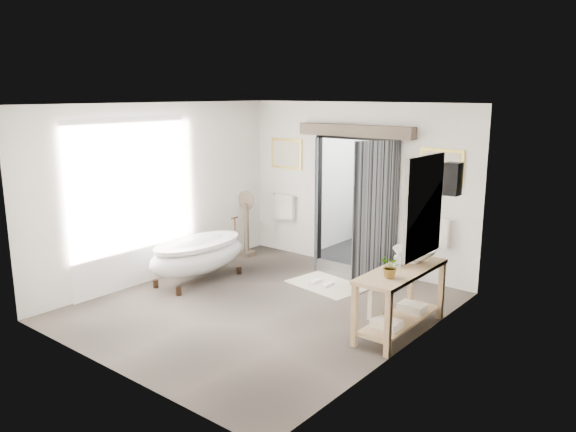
% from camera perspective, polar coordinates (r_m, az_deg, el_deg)
% --- Properties ---
extents(ground_plane, '(5.00, 5.00, 0.00)m').
position_cam_1_polar(ground_plane, '(8.30, -2.63, -9.16)').
color(ground_plane, '#685C51').
extents(room_shell, '(4.52, 5.02, 2.91)m').
position_cam_1_polar(room_shell, '(7.75, -3.52, 3.54)').
color(room_shell, silver).
rests_on(room_shell, ground_plane).
extents(shower_room, '(2.22, 2.01, 2.51)m').
position_cam_1_polar(shower_room, '(11.24, 10.92, 1.19)').
color(shower_room, black).
rests_on(shower_room, ground_plane).
extents(back_wall_dressing, '(3.82, 0.74, 2.52)m').
position_cam_1_polar(back_wall_dressing, '(9.69, 6.38, 3.52)').
color(back_wall_dressing, black).
rests_on(back_wall_dressing, ground_plane).
extents(clawfoot_tub, '(0.85, 1.89, 0.92)m').
position_cam_1_polar(clawfoot_tub, '(9.36, -9.13, -3.87)').
color(clawfoot_tub, '#372317').
rests_on(clawfoot_tub, ground_plane).
extents(vanity, '(0.57, 1.60, 0.85)m').
position_cam_1_polar(vanity, '(7.44, 11.18, -7.85)').
color(vanity, tan).
rests_on(vanity, ground_plane).
extents(pedestal_mirror, '(0.37, 0.24, 1.27)m').
position_cam_1_polar(pedestal_mirror, '(10.65, -4.25, -1.23)').
color(pedestal_mirror, brown).
rests_on(pedestal_mirror, ground_plane).
extents(rug, '(1.31, 0.98, 0.01)m').
position_cam_1_polar(rug, '(9.18, 3.98, -6.98)').
color(rug, beige).
rests_on(rug, ground_plane).
extents(slippers, '(0.34, 0.26, 0.05)m').
position_cam_1_polar(slippers, '(9.15, 3.43, -6.83)').
color(slippers, white).
rests_on(slippers, rug).
extents(basin, '(0.69, 0.69, 0.20)m').
position_cam_1_polar(basin, '(7.62, 12.70, -3.94)').
color(basin, white).
rests_on(basin, vanity).
extents(plant, '(0.32, 0.31, 0.28)m').
position_cam_1_polar(plant, '(6.93, 10.41, -5.09)').
color(plant, gray).
rests_on(plant, vanity).
extents(soap_bottle_a, '(0.12, 0.12, 0.21)m').
position_cam_1_polar(soap_bottle_a, '(7.41, 11.10, -4.27)').
color(soap_bottle_a, gray).
rests_on(soap_bottle_a, vanity).
extents(soap_bottle_b, '(0.16, 0.16, 0.18)m').
position_cam_1_polar(soap_bottle_b, '(7.89, 13.31, -3.44)').
color(soap_bottle_b, gray).
rests_on(soap_bottle_b, vanity).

